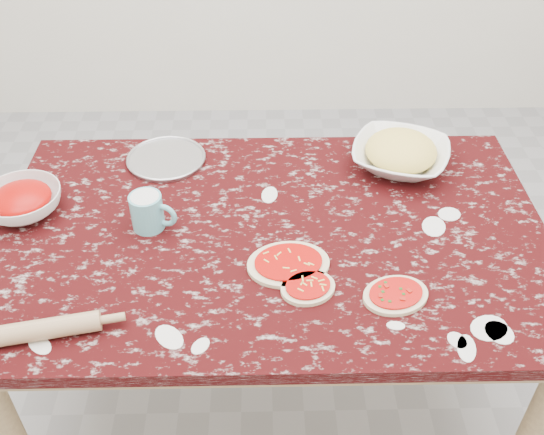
{
  "coord_description": "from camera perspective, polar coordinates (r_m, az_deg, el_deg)",
  "views": [
    {
      "loc": [
        -0.03,
        -1.36,
        1.93
      ],
      "look_at": [
        0.0,
        0.0,
        0.8
      ],
      "focal_mm": 40.92,
      "sensor_mm": 36.0,
      "label": 1
    }
  ],
  "objects": [
    {
      "name": "ground",
      "position": [
        2.36,
        0.0,
        -15.14
      ],
      "size": [
        4.0,
        4.0,
        0.0
      ],
      "primitive_type": "plane",
      "color": "gray"
    },
    {
      "name": "worktable",
      "position": [
        1.85,
        0.0,
        -3.17
      ],
      "size": [
        1.6,
        1.0,
        0.75
      ],
      "color": "black",
      "rests_on": "ground"
    },
    {
      "name": "pizza_tray",
      "position": [
        2.11,
        -9.7,
        5.31
      ],
      "size": [
        0.28,
        0.28,
        0.01
      ],
      "primitive_type": "cylinder",
      "rotation": [
        0.0,
        0.0,
        0.11
      ],
      "color": "#B2B2B7",
      "rests_on": "worktable"
    },
    {
      "name": "sauce_bowl",
      "position": [
        1.98,
        -21.97,
        1.33
      ],
      "size": [
        0.25,
        0.25,
        0.07
      ],
      "primitive_type": "imported",
      "rotation": [
        0.0,
        0.0,
        0.07
      ],
      "color": "white",
      "rests_on": "worktable"
    },
    {
      "name": "cheese_bowl",
      "position": [
        2.07,
        11.7,
        5.54
      ],
      "size": [
        0.4,
        0.4,
        0.08
      ],
      "primitive_type": "imported",
      "rotation": [
        0.0,
        0.0,
        -0.36
      ],
      "color": "white",
      "rests_on": "worktable"
    },
    {
      "name": "flour_mug",
      "position": [
        1.81,
        -11.31,
        0.56
      ],
      "size": [
        0.14,
        0.09,
        0.11
      ],
      "color": "#64B6C3",
      "rests_on": "worktable"
    },
    {
      "name": "pizza_left",
      "position": [
        1.68,
        1.52,
        -4.28
      ],
      "size": [
        0.25,
        0.21,
        0.02
      ],
      "color": "beige",
      "rests_on": "worktable"
    },
    {
      "name": "pizza_mid",
      "position": [
        1.62,
        3.32,
        -6.45
      ],
      "size": [
        0.18,
        0.16,
        0.02
      ],
      "color": "beige",
      "rests_on": "worktable"
    },
    {
      "name": "pizza_right",
      "position": [
        1.63,
        11.3,
        -7.01
      ],
      "size": [
        0.21,
        0.18,
        0.02
      ],
      "color": "beige",
      "rests_on": "worktable"
    },
    {
      "name": "rolling_pin",
      "position": [
        1.6,
        -20.05,
        -9.6
      ],
      "size": [
        0.26,
        0.1,
        0.05
      ],
      "primitive_type": "cylinder",
      "rotation": [
        0.0,
        1.57,
        0.2
      ],
      "color": "tan",
      "rests_on": "worktable"
    }
  ]
}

